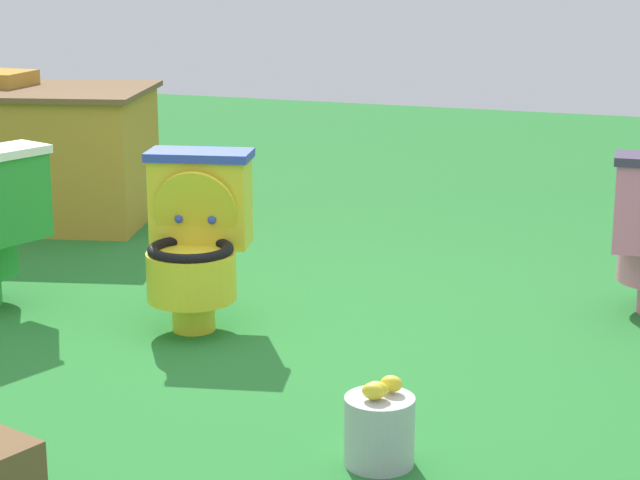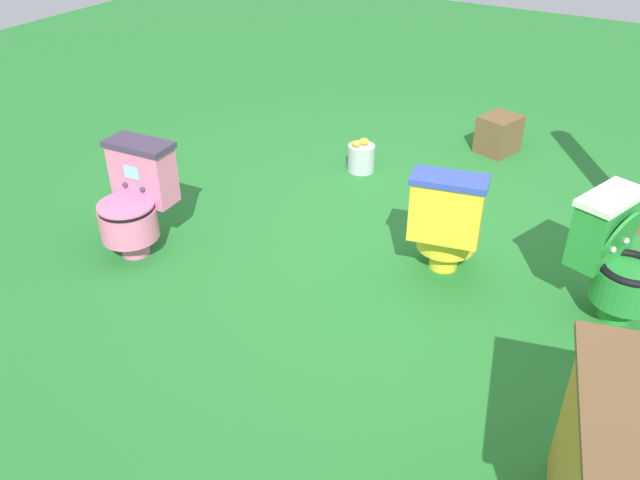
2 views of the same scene
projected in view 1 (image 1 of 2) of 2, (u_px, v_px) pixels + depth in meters
ground at (270, 360)px, 4.54m from camera, size 14.00×14.00×0.00m
toilet_yellow at (196, 239)px, 4.87m from camera, size 0.50×0.57×0.73m
vendor_table at (22, 154)px, 6.66m from camera, size 1.62×1.18×0.85m
lemon_bucket at (379, 429)px, 3.62m from camera, size 0.22×0.22×0.28m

